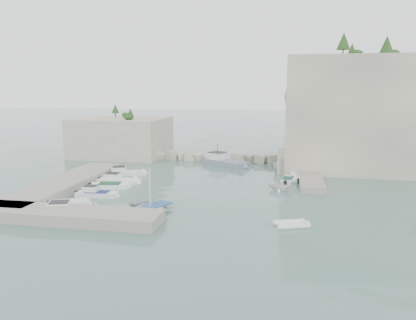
% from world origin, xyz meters
% --- Properties ---
extents(ground, '(400.00, 400.00, 0.00)m').
position_xyz_m(ground, '(0.00, 0.00, 0.00)').
color(ground, '#4B7166').
rests_on(ground, ground).
extents(cliff_east, '(26.00, 22.00, 17.00)m').
position_xyz_m(cliff_east, '(23.00, 23.00, 8.50)').
color(cliff_east, beige).
rests_on(cliff_east, ground).
extents(cliff_terrace, '(8.00, 10.00, 2.50)m').
position_xyz_m(cliff_terrace, '(13.00, 18.00, 1.25)').
color(cliff_terrace, beige).
rests_on(cliff_terrace, ground).
extents(outcrop_west, '(16.00, 14.00, 7.00)m').
position_xyz_m(outcrop_west, '(-20.00, 25.00, 3.50)').
color(outcrop_west, beige).
rests_on(outcrop_west, ground).
extents(quay_west, '(5.00, 24.00, 1.10)m').
position_xyz_m(quay_west, '(-17.00, -1.00, 0.55)').
color(quay_west, '#9E9689').
rests_on(quay_west, ground).
extents(quay_south, '(18.00, 4.00, 1.10)m').
position_xyz_m(quay_south, '(-10.00, -12.50, 0.55)').
color(quay_south, '#9E9689').
rests_on(quay_south, ground).
extents(ledge_east, '(3.00, 16.00, 0.80)m').
position_xyz_m(ledge_east, '(13.50, 10.00, 0.40)').
color(ledge_east, '#9E9689').
rests_on(ledge_east, ground).
extents(breakwater, '(28.00, 3.00, 1.40)m').
position_xyz_m(breakwater, '(-1.00, 22.00, 0.70)').
color(breakwater, beige).
rests_on(breakwater, ground).
extents(motorboat_a, '(6.76, 3.95, 1.40)m').
position_xyz_m(motorboat_a, '(-12.62, 8.13, 0.00)').
color(motorboat_a, silver).
rests_on(motorboat_a, ground).
extents(motorboat_b, '(6.08, 2.04, 1.40)m').
position_xyz_m(motorboat_b, '(-11.57, 3.30, 0.00)').
color(motorboat_b, white).
rests_on(motorboat_b, ground).
extents(motorboat_c, '(5.51, 2.77, 0.70)m').
position_xyz_m(motorboat_c, '(-11.58, 0.46, 0.00)').
color(motorboat_c, white).
rests_on(motorboat_c, ground).
extents(motorboat_d, '(5.36, 1.91, 1.40)m').
position_xyz_m(motorboat_d, '(-11.24, -3.80, 0.00)').
color(motorboat_d, silver).
rests_on(motorboat_d, ground).
extents(motorboat_e, '(4.90, 3.44, 0.70)m').
position_xyz_m(motorboat_e, '(-12.50, -7.86, 0.00)').
color(motorboat_e, silver).
rests_on(motorboat_e, ground).
extents(motorboat_f, '(6.91, 4.00, 1.40)m').
position_xyz_m(motorboat_f, '(-11.00, -10.50, 0.00)').
color(motorboat_f, silver).
rests_on(motorboat_f, ground).
extents(rowboat, '(6.40, 5.88, 1.08)m').
position_xyz_m(rowboat, '(-3.32, -8.08, 0.00)').
color(rowboat, white).
rests_on(rowboat, ground).
extents(inflatable_dinghy, '(3.73, 2.73, 0.44)m').
position_xyz_m(inflatable_dinghy, '(10.75, -10.08, 0.00)').
color(inflatable_dinghy, silver).
rests_on(inflatable_dinghy, ground).
extents(tender_east_a, '(3.35, 3.06, 1.52)m').
position_xyz_m(tender_east_a, '(9.52, 3.15, 0.00)').
color(tender_east_a, white).
rests_on(tender_east_a, ground).
extents(tender_east_b, '(1.87, 4.09, 0.70)m').
position_xyz_m(tender_east_b, '(10.46, 7.76, 0.00)').
color(tender_east_b, silver).
rests_on(tender_east_b, ground).
extents(tender_east_c, '(2.04, 5.75, 0.70)m').
position_xyz_m(tender_east_c, '(11.84, 10.07, 0.00)').
color(tender_east_c, silver).
rests_on(tender_east_c, ground).
extents(tender_east_d, '(4.89, 2.97, 1.77)m').
position_xyz_m(tender_east_d, '(10.55, 14.12, 0.00)').
color(tender_east_d, white).
rests_on(tender_east_d, ground).
extents(work_boat, '(8.86, 6.51, 2.20)m').
position_xyz_m(work_boat, '(0.49, 18.37, 0.00)').
color(work_boat, slate).
rests_on(work_boat, ground).
extents(rowboat_mast, '(0.10, 0.10, 4.20)m').
position_xyz_m(rowboat_mast, '(-3.32, -8.08, 2.64)').
color(rowboat_mast, white).
rests_on(rowboat_mast, rowboat).
extents(vegetation, '(53.48, 13.88, 13.40)m').
position_xyz_m(vegetation, '(17.83, 24.40, 17.93)').
color(vegetation, '#1E4219').
rests_on(vegetation, ground).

